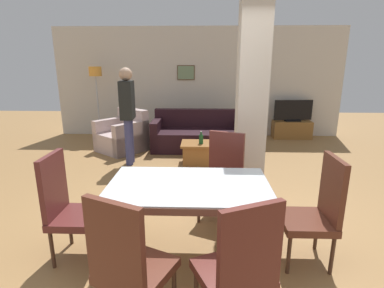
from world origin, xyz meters
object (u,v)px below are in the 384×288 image
tv_screen (293,111)px  tv_stand (292,130)px  bottle (201,139)px  dining_chair_head_right (317,209)px  standing_person (128,109)px  armchair (123,137)px  floor_lamp (96,79)px  dining_chair_near_left (128,262)px  sofa (199,136)px  dining_table (189,201)px  dining_chair_far_right (223,174)px  dining_chair_near_right (239,266)px  dining_chair_head_left (68,205)px  coffee_table (198,153)px

tv_screen → tv_stand: bearing=83.9°
bottle → tv_stand: size_ratio=0.25×
dining_chair_head_right → standing_person: size_ratio=0.59×
armchair → floor_lamp: size_ratio=0.68×
dining_chair_near_left → armchair: size_ratio=0.87×
floor_lamp → standing_person: 2.29m
sofa → dining_table: bearing=89.5°
dining_table → floor_lamp: size_ratio=0.85×
armchair → dining_chair_far_right: bearing=163.3°
sofa → tv_stand: (2.32, 1.05, -0.07)m
dining_table → tv_stand: size_ratio=1.59×
dining_table → dining_chair_head_right: (1.18, 0.00, -0.06)m
dining_chair_far_right → floor_lamp: 4.84m
sofa → tv_screen: 2.58m
dining_chair_head_right → floor_lamp: size_ratio=0.59×
dining_chair_far_right → sofa: bearing=-60.4°
armchair → tv_stand: size_ratio=1.27×
dining_chair_far_right → dining_chair_near_left: (-0.74, -1.67, 0.00)m
standing_person → dining_table: bearing=20.7°
bottle → armchair: bearing=153.1°
sofa → floor_lamp: 2.87m
dining_chair_near_right → tv_stand: bearing=46.7°
floor_lamp → dining_chair_far_right: bearing=-53.8°
dining_table → dining_chair_head_left: dining_chair_head_left is taller
dining_chair_near_right → standing_person: standing_person is taller
bottle → dining_chair_near_left: bearing=-97.4°
sofa → bottle: sofa is taller
dining_chair_far_right → armchair: (-1.95, 2.80, -0.24)m
dining_chair_near_right → dining_chair_head_right: (0.81, 0.83, 0.00)m
dining_chair_near_right → armchair: (-1.96, 4.49, -0.24)m
dining_table → tv_screen: bearing=64.3°
dining_chair_far_right → standing_person: bearing=-27.2°
dining_chair_near_left → standing_person: bearing=128.0°
coffee_table → floor_lamp: floor_lamp is taller
dining_chair_near_left → dining_chair_head_left: bearing=158.1°
armchair → tv_stand: (3.95, 1.24, -0.08)m
floor_lamp → tv_stand: bearing=2.5°
tv_stand → dining_chair_near_right: bearing=-109.2°
dining_chair_head_left → tv_screen: (3.50, 4.90, 0.15)m
tv_stand → bottle: bearing=-137.2°
dining_chair_head_left → sofa: 4.04m
dining_chair_head_left → bottle: dining_chair_head_left is taller
coffee_table → armchair: bearing=153.9°
dining_chair_far_right → floor_lamp: size_ratio=0.59×
dining_chair_near_left → armchair: (-1.21, 4.47, -0.24)m
dining_chair_head_left → floor_lamp: bearing=-164.6°
dining_chair_far_right → tv_stand: bearing=-93.0°
sofa → armchair: bearing=6.7°
dining_chair_near_left → dining_chair_head_right: size_ratio=1.00×
armchair → floor_lamp: bearing=-12.1°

